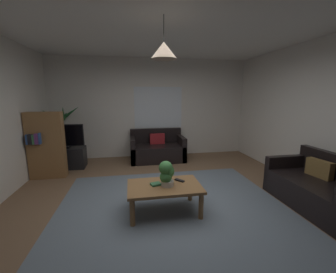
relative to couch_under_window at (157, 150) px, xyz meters
name	(u,v)px	position (x,y,z in m)	size (l,w,h in m)	color
floor	(171,204)	(-0.08, -2.41, -0.29)	(5.45, 5.78, 0.02)	brown
rug	(174,209)	(-0.08, -2.61, -0.27)	(3.54, 3.18, 0.01)	slate
wall_back	(152,108)	(-0.08, 0.51, 1.09)	(5.57, 0.06, 2.74)	silver
wall_right	(327,116)	(2.68, -2.41, 1.09)	(0.06, 5.78, 2.74)	silver
ceiling	(172,20)	(-0.08, -2.41, 2.47)	(5.45, 5.78, 0.02)	white
window_pane	(158,108)	(0.10, 0.48, 1.11)	(1.35, 0.01, 1.15)	white
couch_under_window	(157,150)	(0.00, 0.00, 0.00)	(1.43, 0.83, 0.82)	black
couch_right_side	(319,190)	(2.17, -2.92, 0.00)	(0.83, 1.47, 0.82)	black
coffee_table	(164,189)	(-0.23, -2.65, 0.08)	(1.08, 0.68, 0.42)	olive
book_on_table_0	(156,184)	(-0.36, -2.62, 0.16)	(0.14, 0.11, 0.03)	#387247
remote_on_table_0	(180,180)	(0.02, -2.54, 0.16)	(0.05, 0.16, 0.02)	black
remote_on_table_1	(170,181)	(-0.12, -2.52, 0.16)	(0.05, 0.16, 0.02)	black
potted_plant_on_table	(167,173)	(-0.20, -2.67, 0.35)	(0.23, 0.22, 0.37)	beige
tv_stand	(66,158)	(-2.26, -0.27, -0.03)	(0.90, 0.44, 0.50)	black
tv	(63,136)	(-2.26, -0.29, 0.51)	(0.91, 0.16, 0.56)	black
potted_palm_corner	(64,138)	(-2.41, 0.25, 0.37)	(0.91, 0.77, 1.52)	#4C4C51
bookshelf_corner	(46,145)	(-2.44, -0.86, 0.43)	(0.70, 0.31, 1.40)	olive
pendant_lamp	(164,50)	(-0.23, -2.65, 2.03)	(0.35, 0.35, 0.54)	black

